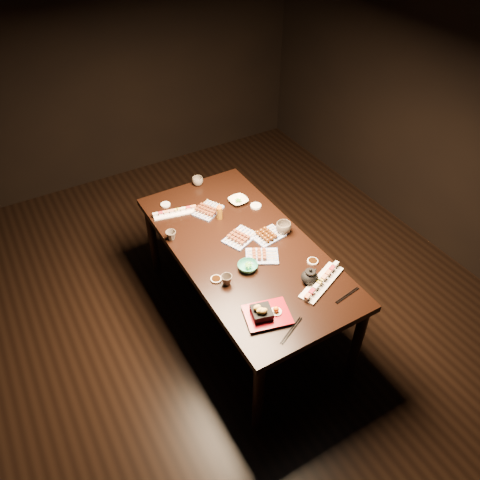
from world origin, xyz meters
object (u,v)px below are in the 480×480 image
Objects in this scene: sushi_platter_far at (175,211)px; condiment_bottle at (219,211)px; yakitori_plate_center at (240,236)px; tempura_tray at (267,311)px; yakitori_plate_left at (208,209)px; dining_table at (243,283)px; sushi_platter_near at (322,281)px; yakitori_plate_right at (262,254)px; edamame_bowl_green at (248,267)px; teacup_near_left at (227,280)px; teacup_far_right at (198,181)px; edamame_bowl_cream at (238,201)px; teacup_mid_right at (284,228)px; teacup_far_left at (171,235)px; teapot at (310,276)px.

condiment_bottle is (0.27, -0.22, 0.05)m from sushi_platter_far.
tempura_tray is at bearing -130.06° from yakitori_plate_center.
yakitori_plate_left is 0.13m from condiment_bottle.
sushi_platter_near is at bearing -67.14° from dining_table.
sushi_platter_far is 1.48× the size of yakitori_plate_right.
edamame_bowl_green is 1.85× the size of teacup_near_left.
teacup_far_right reaches higher than yakitori_plate_left.
sushi_platter_far is at bearing 140.03° from condiment_bottle.
condiment_bottle reaches higher than edamame_bowl_cream.
tempura_tray reaches higher than teacup_mid_right.
edamame_bowl_cream is (0.20, 0.38, -0.01)m from yakitori_plate_center.
teacup_near_left is at bearing -134.21° from yakitori_plate_right.
condiment_bottle reaches higher than sushi_platter_near.
edamame_bowl_cream is (-0.03, 1.02, -0.01)m from sushi_platter_near.
dining_table is 24.65× the size of teacup_far_left.
teacup_mid_right reaches higher than teacup_near_left.
yakitori_plate_center is at bearing 130.94° from sushi_platter_far.
teacup_far_right is (0.06, 0.84, 0.41)m from dining_table.
teacup_mid_right is at bearing 59.89° from sushi_platter_near.
teapot reaches higher than teacup_near_left.
yakitori_plate_left is at bearing 82.77° from sushi_platter_near.
teacup_far_right is (0.47, 0.52, 0.00)m from teacup_far_left.
sushi_platter_near is at bearing -92.85° from yakitori_plate_center.
teapot reaches higher than teacup_mid_right.
edamame_bowl_green is at bearing -99.51° from condiment_bottle.
teacup_far_left reaches higher than yakitori_plate_center.
yakitori_plate_center is 0.61m from teapot.
teacup_near_left is 0.53m from teapot.
yakitori_plate_center is at bearing 86.14° from teapot.
teacup_near_left reaches higher than yakitori_plate_left.
edamame_bowl_green is at bearing 111.64° from sushi_platter_near.
dining_table is 0.77m from tempura_tray.
teapot is (0.39, 0.10, 0.01)m from tempura_tray.
edamame_bowl_green is 1.85× the size of teacup_far_left.
condiment_bottle is at bearing 93.22° from tempura_tray.
teacup_far_right reaches higher than edamame_bowl_green.
dining_table is at bearing 90.49° from teapot.
sushi_platter_far is at bearing 112.93° from dining_table.
sushi_platter_near is 1.02m from edamame_bowl_cream.
yakitori_plate_left is 0.61m from teacup_mid_right.
sushi_platter_near is 0.95m from condiment_bottle.
teacup_mid_right reaches higher than yakitori_plate_left.
teacup_far_right reaches higher than sushi_platter_far.
teacup_mid_right is 0.51m from teapot.
tempura_tray is 0.99m from condiment_bottle.
teacup_mid_right is at bearing 57.26° from yakitori_plate_right.
edamame_bowl_cream is 0.53× the size of tempura_tray.
teacup_mid_right is at bearing 146.01° from sushi_platter_far.
teacup_far_right is at bearing 64.27° from yakitori_plate_center.
teacup_near_left is at bearing 117.27° from tempura_tray.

